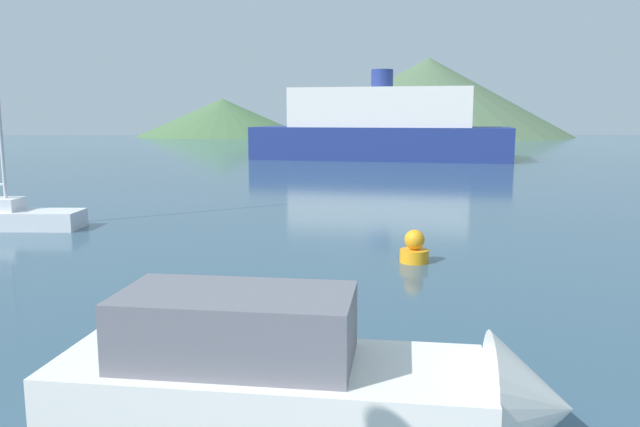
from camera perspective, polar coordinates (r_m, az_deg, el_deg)
The scene contains 5 objects.
motorboat_near at distance 8.11m, azimuth -1.18°, elevation -15.13°, with size 6.64×2.75×2.18m.
ferry_distant at distance 55.85m, azimuth 5.63°, elevation 7.79°, with size 23.34×12.50×7.78m.
buoy_marker at distance 16.70m, azimuth 8.62°, elevation -3.22°, with size 0.76×0.76×0.88m.
hill_west at distance 117.26m, azimuth -8.89°, elevation 8.67°, with size 31.21×31.21×6.79m.
hill_central at distance 119.04m, azimuth 9.83°, elevation 10.46°, with size 51.88×51.88×14.30m.
Camera 1 is at (-0.45, -2.83, 3.87)m, focal length 35.00 mm.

